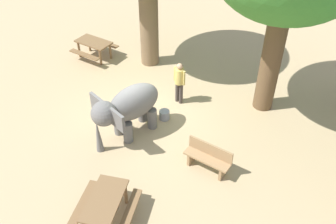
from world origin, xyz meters
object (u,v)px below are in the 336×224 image
Objects in this scene: elephant at (128,107)px; wooden_bench at (208,157)px; picnic_table_far at (94,45)px; feed_bucket at (164,115)px; person_handler at (179,80)px; picnic_table_near at (105,204)px.

elephant is 2.94m from wooden_bench.
picnic_table_far is 5.15m from feed_bucket.
picnic_table_near is (5.41, -0.17, -0.36)m from person_handler.
picnic_table_near is at bearing -46.53° from picnic_table_far.
feed_bucket is (-1.75, -1.99, -0.31)m from wooden_bench.
person_handler is 3.40m from wooden_bench.
wooden_bench reaches higher than feed_bucket.
person_handler reaches higher than picnic_table_far.
picnic_table_far is (-7.22, -4.24, 0.00)m from picnic_table_near.
wooden_bench is at bearing 136.09° from picnic_table_near.
picnic_table_near is (2.58, -1.99, 0.12)m from wooden_bench.
wooden_bench is 0.88× the size of picnic_table_near.
person_handler is 1.35m from feed_bucket.
elephant is 6.68× the size of feed_bucket.
picnic_table_far reaches higher than feed_bucket.
wooden_bench is 0.81× the size of picnic_table_far.
person_handler is 4.78m from picnic_table_far.
person_handler is at bearing -9.24° from picnic_table_far.
picnic_table_far is (-3.99, -3.43, -0.51)m from elephant.
picnic_table_far is (-4.64, -6.23, 0.12)m from wooden_bench.
elephant reaches higher than wooden_bench.
picnic_table_near is 0.92× the size of picnic_table_far.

